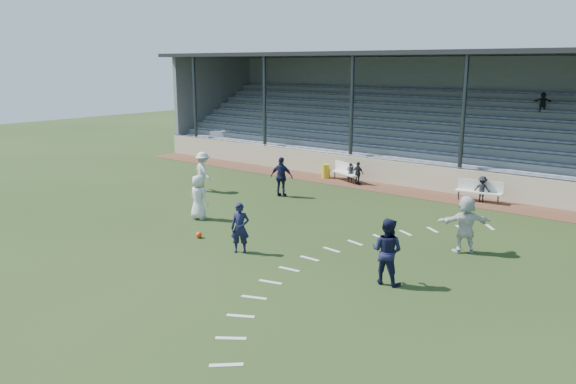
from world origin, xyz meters
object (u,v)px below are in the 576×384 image
(player_white_lead, at_px, (199,197))
(player_navy_lead, at_px, (240,228))
(bench_left, at_px, (346,170))
(bench_right, at_px, (480,189))
(trash_bin, at_px, (326,171))
(football, at_px, (199,235))

(player_white_lead, height_order, player_navy_lead, player_white_lead)
(bench_left, relative_size, bench_right, 0.99)
(bench_right, height_order, trash_bin, bench_right)
(bench_left, relative_size, player_white_lead, 1.14)
(player_navy_lead, bearing_deg, football, 140.42)
(bench_right, relative_size, player_white_lead, 1.16)
(player_navy_lead, bearing_deg, trash_bin, 78.06)
(bench_left, xyz_separation_m, player_white_lead, (-0.62, -9.69, 0.30))
(trash_bin, height_order, player_white_lead, player_white_lead)
(player_white_lead, bearing_deg, bench_left, -94.91)
(bench_right, xyz_separation_m, player_navy_lead, (-3.62, -11.59, 0.24))
(trash_bin, xyz_separation_m, player_white_lead, (0.65, -9.75, 0.49))
(bench_right, distance_m, football, 12.79)
(bench_right, relative_size, trash_bin, 2.76)
(bench_left, bearing_deg, bench_right, 21.68)
(trash_bin, distance_m, player_navy_lead, 12.60)
(bench_right, height_order, player_white_lead, player_white_lead)
(bench_right, bearing_deg, player_white_lead, -135.60)
(trash_bin, bearing_deg, player_navy_lead, -68.14)
(bench_left, distance_m, trash_bin, 1.29)
(trash_bin, xyz_separation_m, player_navy_lead, (4.69, -11.69, 0.44))
(football, relative_size, player_white_lead, 0.13)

